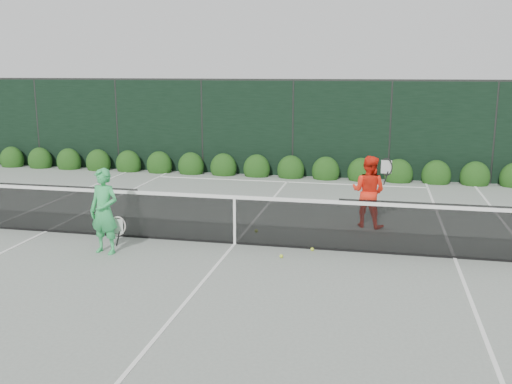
# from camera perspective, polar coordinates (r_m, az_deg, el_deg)

# --- Properties ---
(ground) EXTENTS (80.00, 80.00, 0.00)m
(ground) POSITION_cam_1_polar(r_m,az_deg,el_deg) (11.24, -2.13, -5.23)
(ground) COLOR gray
(ground) RESTS_ON ground
(tennis_net) EXTENTS (12.90, 0.10, 1.07)m
(tennis_net) POSITION_cam_1_polar(r_m,az_deg,el_deg) (11.09, -2.28, -2.60)
(tennis_net) COLOR black
(tennis_net) RESTS_ON ground
(player_woman) EXTENTS (0.66, 0.48, 1.60)m
(player_woman) POSITION_cam_1_polar(r_m,az_deg,el_deg) (10.87, -14.93, -1.89)
(player_woman) COLOR #36B960
(player_woman) RESTS_ON ground
(player_man) EXTENTS (0.94, 0.81, 1.56)m
(player_man) POSITION_cam_1_polar(r_m,az_deg,el_deg) (12.51, 11.18, 0.06)
(player_man) COLOR #FF2B15
(player_man) RESTS_ON ground
(court_lines) EXTENTS (11.03, 23.83, 0.01)m
(court_lines) POSITION_cam_1_polar(r_m,az_deg,el_deg) (11.23, -2.13, -5.20)
(court_lines) COLOR white
(court_lines) RESTS_ON ground
(windscreen_fence) EXTENTS (32.00, 21.07, 3.06)m
(windscreen_fence) POSITION_cam_1_polar(r_m,az_deg,el_deg) (8.33, -6.82, -0.72)
(windscreen_fence) COLOR black
(windscreen_fence) RESTS_ON ground
(hedge_row) EXTENTS (31.66, 0.65, 0.94)m
(hedge_row) POSITION_cam_1_polar(r_m,az_deg,el_deg) (18.01, 3.49, 2.19)
(hedge_row) COLOR #173A10
(hedge_row) RESTS_ON ground
(tennis_balls) EXTENTS (4.45, 1.59, 0.07)m
(tennis_balls) POSITION_cam_1_polar(r_m,az_deg,el_deg) (11.32, -2.05, -4.90)
(tennis_balls) COLOR #C7DE31
(tennis_balls) RESTS_ON ground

